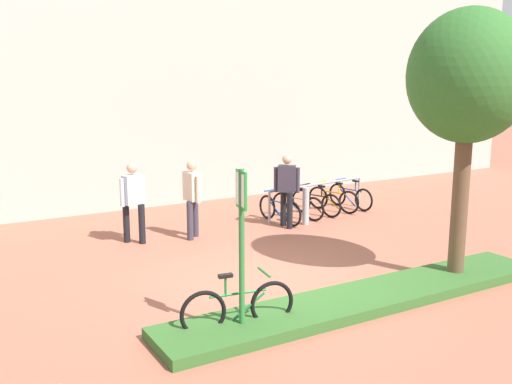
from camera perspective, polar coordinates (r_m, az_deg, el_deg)
The scene contains 11 objects.
ground_plane at distance 10.38m, azimuth 1.36°, elevation -8.58°, with size 60.00×60.00×0.00m, color #9E5B47.
building_facade at distance 16.41m, azimuth -12.36°, elevation 16.18°, with size 28.00×1.20×10.00m, color #B2ADA3.
planter_strip at distance 9.57m, azimuth 10.69°, elevation -10.04°, with size 7.00×1.10×0.16m, color #336028.
tree_sidewalk at distance 10.43m, azimuth 19.85°, elevation 10.24°, with size 2.01×2.01×4.61m.
parking_sign_post at distance 7.89m, azimuth -1.40°, elevation -3.46°, with size 0.08×0.36×2.32m.
bike_at_sign at distance 8.37m, azimuth -1.71°, elevation -11.06°, with size 1.67×0.42×0.86m.
bike_rack_cluster at distance 15.11m, azimuth 5.85°, elevation -0.93°, with size 3.18×1.92×0.83m.
bollard_steel at distance 14.09m, azimuth 4.83°, elevation -1.37°, with size 0.16×0.16×0.90m, color #ADADB2.
person_shirt_white at distance 12.67m, azimuth -11.80°, elevation -0.55°, with size 0.59×0.40×1.72m.
person_suited_dark at distance 13.72m, azimuth 2.99°, elevation 0.58°, with size 0.49×0.45×1.72m.
person_shirt_blue at distance 12.84m, azimuth -6.19°, elevation -0.21°, with size 0.36×0.61×1.72m.
Camera 1 is at (-5.11, -8.32, 3.53)m, focal length 41.38 mm.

